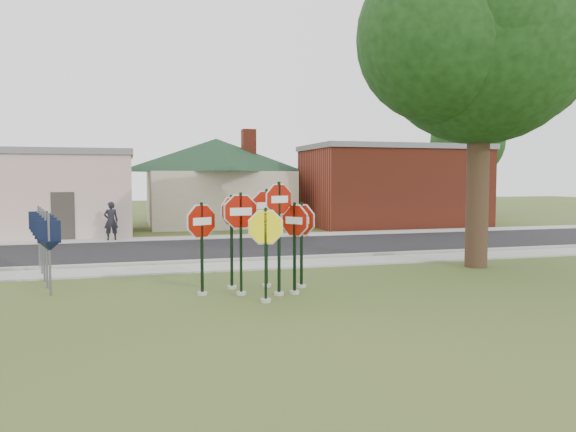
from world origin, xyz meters
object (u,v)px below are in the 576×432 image
object	(u,v)px
stop_sign_center	(279,221)
stop_sign_left	(241,228)
pedestrian	(111,221)
stop_sign_yellow	(266,242)
oak_tree	(481,35)

from	to	relation	value
stop_sign_center	stop_sign_left	xyz separation A→B (m)	(-0.88, 0.29, -0.16)
pedestrian	stop_sign_yellow	bearing A→B (deg)	98.21
stop_sign_center	stop_sign_yellow	bearing A→B (deg)	-127.15
stop_sign_left	pedestrian	distance (m)	13.30
stop_sign_left	oak_tree	size ratio (longest dim) A/B	0.24
stop_sign_center	oak_tree	size ratio (longest dim) A/B	0.27
stop_sign_left	pedestrian	bearing A→B (deg)	104.71
stop_sign_center	stop_sign_left	distance (m)	0.94
stop_sign_center	oak_tree	xyz separation A→B (m)	(7.17, 2.47, 5.49)
stop_sign_left	stop_sign_yellow	bearing A→B (deg)	-67.26
stop_sign_center	stop_sign_yellow	xyz separation A→B (m)	(-0.49, -0.64, -0.42)
stop_sign_center	stop_sign_yellow	distance (m)	0.91
pedestrian	stop_sign_left	bearing A→B (deg)	97.65
oak_tree	pedestrian	xyz separation A→B (m)	(-11.42, 10.65, -6.36)
oak_tree	pedestrian	bearing A→B (deg)	137.00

